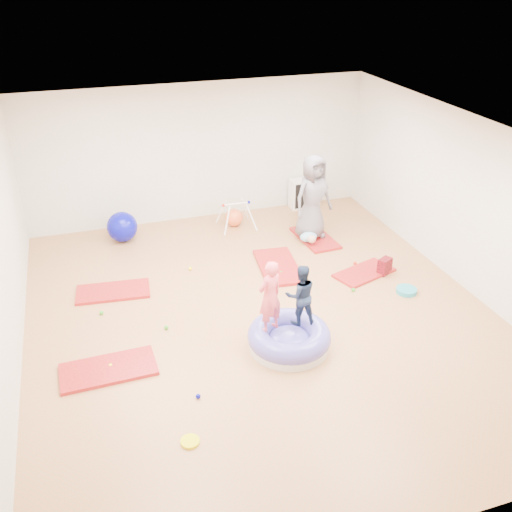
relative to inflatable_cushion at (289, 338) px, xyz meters
name	(u,v)px	position (x,y,z in m)	size (l,w,h in m)	color
room	(262,235)	(-0.12, 0.85, 1.25)	(7.01, 8.01, 2.81)	#A87D4C
gym_mat_front_left	(108,369)	(-2.50, 0.24, -0.12)	(1.26, 0.63, 0.05)	red
gym_mat_mid_left	(113,291)	(-2.24, 2.26, -0.12)	(1.18, 0.59, 0.05)	red
gym_mat_center_back	(278,266)	(0.65, 2.22, -0.12)	(1.33, 0.66, 0.06)	red
gym_mat_right	(364,273)	(2.00, 1.54, -0.12)	(1.07, 0.54, 0.04)	red
gym_mat_rear_right	(315,238)	(1.73, 3.08, -0.12)	(1.17, 0.58, 0.05)	red
inflatable_cushion	(289,338)	(0.00, 0.00, 0.00)	(1.19, 1.19, 0.37)	silver
child_pink	(270,293)	(-0.27, 0.09, 0.74)	(0.39, 0.26, 1.08)	#FF5966
child_navy	(301,292)	(0.20, 0.12, 0.66)	(0.45, 0.35, 0.92)	#1B2A47
adult_caregiver	(313,197)	(1.66, 3.14, 0.73)	(0.81, 0.53, 1.65)	slate
infant	(309,237)	(1.52, 2.90, 0.01)	(0.34, 0.35, 0.20)	#8AC0E2
ball_pit_balls	(226,307)	(-0.59, 1.23, -0.11)	(4.54, 3.33, 0.06)	green
exercise_ball_blue	(122,227)	(-1.86, 4.18, 0.15)	(0.59, 0.59, 0.59)	#0809A6
exercise_ball_orange	(234,217)	(0.39, 4.18, 0.04)	(0.36, 0.36, 0.36)	#FE6933
infant_play_gym	(236,211)	(0.41, 4.06, 0.22)	(0.72, 0.68, 0.55)	white
cube_shelf	(305,193)	(2.14, 4.65, 0.18)	(0.64, 0.32, 0.64)	white
balance_disc	(406,291)	(2.38, 0.77, -0.11)	(0.34, 0.34, 0.08)	teal
backpack	(385,266)	(2.34, 1.45, 0.00)	(0.25, 0.16, 0.29)	#B21525
yellow_toy	(190,441)	(-1.73, -1.34, -0.13)	(0.22, 0.22, 0.03)	#FFFB00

